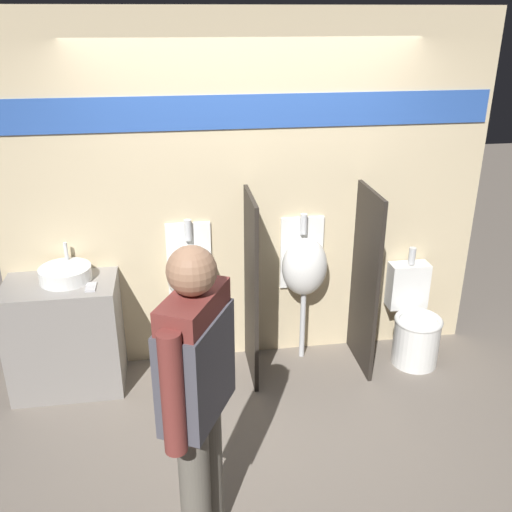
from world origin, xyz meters
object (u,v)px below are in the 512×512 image
object	(u,v)px
cell_phone	(91,287)
toilet	(414,325)
urinal_near_counter	(190,274)
person_in_vest	(197,387)
urinal_far	(304,266)
sink_basin	(65,274)

from	to	relation	value
cell_phone	toilet	size ratio (longest dim) A/B	0.15
cell_phone	urinal_near_counter	xyz separation A→B (m)	(0.71, 0.24, -0.05)
toilet	person_in_vest	xyz separation A→B (m)	(-1.82, -1.53, 0.70)
cell_phone	toilet	bearing A→B (deg)	1.42
toilet	cell_phone	bearing A→B (deg)	-178.58
cell_phone	urinal_far	size ratio (longest dim) A/B	0.11
sink_basin	urinal_far	size ratio (longest dim) A/B	0.30
cell_phone	urinal_near_counter	distance (m)	0.75
urinal_near_counter	sink_basin	bearing A→B (deg)	-174.69
cell_phone	toilet	world-z (taller)	toilet
urinal_far	toilet	bearing A→B (deg)	-11.07
urinal_far	toilet	world-z (taller)	urinal_far
sink_basin	person_in_vest	distance (m)	1.84
sink_basin	toilet	bearing A→B (deg)	-1.95
urinal_near_counter	toilet	xyz separation A→B (m)	(1.78, -0.17, -0.51)
cell_phone	urinal_far	distance (m)	1.62
urinal_far	sink_basin	bearing A→B (deg)	-177.33
cell_phone	urinal_far	world-z (taller)	urinal_far
sink_basin	toilet	world-z (taller)	sink_basin
sink_basin	urinal_far	bearing A→B (deg)	2.67
urinal_near_counter	urinal_far	xyz separation A→B (m)	(0.89, 0.00, 0.00)
sink_basin	person_in_vest	size ratio (longest dim) A/B	0.22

